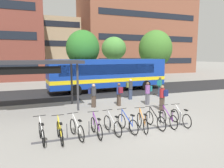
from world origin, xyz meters
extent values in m
plane|color=gray|center=(0.00, 0.00, 0.00)|extent=(200.00, 200.00, 0.00)
cube|color=#232326|center=(0.00, 10.77, 0.00)|extent=(80.00, 7.20, 0.01)
cube|color=#14389E|center=(1.70, 10.77, 1.85)|extent=(12.12, 3.18, 2.70)
cube|color=yellow|center=(1.70, 10.77, 1.20)|extent=(12.14, 3.20, 0.36)
cube|color=black|center=(7.14, 11.05, 2.98)|extent=(1.12, 2.34, 0.40)
cube|color=black|center=(7.67, 11.08, 2.12)|extent=(0.20, 2.19, 1.40)
cube|color=black|center=(1.34, 11.99, 2.25)|extent=(9.83, 0.58, 0.97)
cube|color=black|center=(1.47, 9.51, 2.25)|extent=(9.83, 0.58, 0.97)
cylinder|color=black|center=(5.36, 12.12, 0.50)|extent=(1.01, 0.35, 1.00)
cylinder|color=black|center=(5.48, 9.81, 0.50)|extent=(1.01, 0.35, 1.00)
cylinder|color=black|center=(-2.07, 11.72, 0.50)|extent=(1.01, 0.35, 1.00)
cylinder|color=black|center=(-1.95, 9.42, 0.50)|extent=(1.01, 0.35, 1.00)
cube|color=#47474C|center=(-1.94, -0.45, 0.03)|extent=(7.61, 0.34, 0.06)
cylinder|color=#47474C|center=(-5.27, -0.33, 0.35)|extent=(0.04, 0.04, 0.70)
cylinder|color=#47474C|center=(-4.32, -0.37, 0.35)|extent=(0.04, 0.04, 0.70)
cylinder|color=#47474C|center=(-3.37, -0.40, 0.35)|extent=(0.04, 0.04, 0.70)
cylinder|color=#47474C|center=(-2.42, -0.43, 0.35)|extent=(0.04, 0.04, 0.70)
cylinder|color=#47474C|center=(-1.47, -0.46, 0.35)|extent=(0.04, 0.04, 0.70)
cylinder|color=#47474C|center=(-0.52, -0.50, 0.35)|extent=(0.04, 0.04, 0.70)
cylinder|color=#47474C|center=(0.43, -0.53, 0.35)|extent=(0.04, 0.04, 0.70)
cylinder|color=#47474C|center=(1.39, -0.56, 0.35)|extent=(0.04, 0.04, 0.70)
torus|color=black|center=(-5.36, 0.27, 0.35)|extent=(0.10, 0.71, 0.70)
torus|color=black|center=(-5.29, -0.74, 0.35)|extent=(0.10, 0.71, 0.70)
cube|color=silver|center=(-5.33, -0.22, 0.67)|extent=(0.10, 0.92, 0.58)
cylinder|color=silver|center=(-5.30, -0.64, 0.62)|extent=(0.03, 0.03, 0.55)
cube|color=black|center=(-5.30, -0.64, 0.88)|extent=(0.12, 0.23, 0.05)
cylinder|color=silver|center=(-5.36, 0.25, 0.67)|extent=(0.03, 0.03, 0.65)
cylinder|color=black|center=(-5.36, 0.25, 0.98)|extent=(0.52, 0.07, 0.03)
torus|color=black|center=(-4.62, 0.11, 0.35)|extent=(0.05, 0.70, 0.70)
torus|color=black|center=(-4.61, -0.91, 0.35)|extent=(0.05, 0.70, 0.70)
cube|color=yellow|center=(-4.62, -0.38, 0.67)|extent=(0.04, 0.92, 0.58)
cylinder|color=yellow|center=(-4.61, -0.81, 0.62)|extent=(0.03, 0.03, 0.55)
cube|color=black|center=(-4.61, -0.81, 0.88)|extent=(0.10, 0.22, 0.05)
cylinder|color=yellow|center=(-4.62, 0.09, 0.67)|extent=(0.03, 0.03, 0.65)
cylinder|color=black|center=(-4.62, 0.09, 0.98)|extent=(0.52, 0.03, 0.03)
torus|color=black|center=(-3.97, 0.20, 0.35)|extent=(0.15, 0.70, 0.70)
torus|color=black|center=(-3.82, -0.81, 0.35)|extent=(0.15, 0.70, 0.70)
cube|color=silver|center=(-3.90, -0.29, 0.67)|extent=(0.17, 0.91, 0.58)
cylinder|color=silver|center=(-3.83, -0.71, 0.62)|extent=(0.03, 0.03, 0.55)
cube|color=black|center=(-3.83, -0.71, 0.88)|extent=(0.13, 0.23, 0.05)
cylinder|color=silver|center=(-3.96, 0.18, 0.67)|extent=(0.04, 0.04, 0.65)
cylinder|color=black|center=(-3.96, 0.18, 0.98)|extent=(0.52, 0.10, 0.03)
torus|color=black|center=(-3.04, 0.11, 0.35)|extent=(0.05, 0.70, 0.70)
torus|color=black|center=(-3.04, -0.91, 0.35)|extent=(0.05, 0.70, 0.70)
cube|color=#702893|center=(-3.04, -0.38, 0.67)|extent=(0.04, 0.92, 0.58)
cylinder|color=#702893|center=(-3.04, -0.81, 0.62)|extent=(0.03, 0.03, 0.55)
cube|color=black|center=(-3.04, -0.81, 0.88)|extent=(0.10, 0.22, 0.05)
cylinder|color=#702893|center=(-3.04, 0.09, 0.67)|extent=(0.03, 0.03, 0.65)
cylinder|color=black|center=(-3.04, 0.09, 0.98)|extent=(0.52, 0.03, 0.03)
torus|color=black|center=(-2.33, 0.13, 0.35)|extent=(0.13, 0.70, 0.70)
torus|color=black|center=(-2.21, -0.88, 0.35)|extent=(0.13, 0.70, 0.70)
cube|color=#B7BABF|center=(-2.27, -0.35, 0.67)|extent=(0.14, 0.92, 0.58)
cylinder|color=#B7BABF|center=(-2.22, -0.78, 0.62)|extent=(0.03, 0.03, 0.55)
cube|color=black|center=(-2.22, -0.78, 0.88)|extent=(0.12, 0.23, 0.05)
cylinder|color=#B7BABF|center=(-2.32, 0.11, 0.67)|extent=(0.04, 0.04, 0.65)
cylinder|color=black|center=(-2.32, 0.11, 0.98)|extent=(0.52, 0.09, 0.03)
torus|color=black|center=(-1.60, 0.10, 0.35)|extent=(0.14, 0.70, 0.70)
torus|color=black|center=(-1.46, -0.91, 0.35)|extent=(0.14, 0.70, 0.70)
cube|color=#1E3DB2|center=(-1.53, -0.39, 0.67)|extent=(0.16, 0.92, 0.58)
cylinder|color=#1E3DB2|center=(-1.47, -0.82, 0.62)|extent=(0.03, 0.03, 0.55)
cube|color=black|center=(-1.47, -0.82, 0.88)|extent=(0.13, 0.23, 0.05)
cylinder|color=#1E3DB2|center=(-1.60, 0.08, 0.67)|extent=(0.04, 0.04, 0.65)
cylinder|color=black|center=(-1.60, 0.08, 0.98)|extent=(0.52, 0.10, 0.03)
torus|color=black|center=(-0.68, -0.02, 0.35)|extent=(0.19, 0.70, 0.70)
torus|color=black|center=(-0.90, -1.02, 0.35)|extent=(0.19, 0.70, 0.70)
cube|color=orange|center=(-0.79, -0.50, 0.67)|extent=(0.23, 0.91, 0.58)
cylinder|color=orange|center=(-0.88, -0.92, 0.62)|extent=(0.04, 0.04, 0.55)
cube|color=black|center=(-0.88, -0.92, 0.88)|extent=(0.14, 0.24, 0.05)
cylinder|color=orange|center=(-0.69, -0.04, 0.67)|extent=(0.04, 0.04, 0.65)
cylinder|color=black|center=(-0.69, -0.04, 0.98)|extent=(0.51, 0.14, 0.03)
torus|color=black|center=(-0.05, 0.07, 0.35)|extent=(0.07, 0.71, 0.70)
torus|color=black|center=(-0.01, -0.95, 0.35)|extent=(0.07, 0.71, 0.70)
cube|color=black|center=(-0.03, -0.42, 0.67)|extent=(0.06, 0.92, 0.58)
cylinder|color=black|center=(-0.02, -0.85, 0.62)|extent=(0.03, 0.03, 0.55)
cube|color=black|center=(-0.02, -0.85, 0.88)|extent=(0.11, 0.22, 0.05)
cylinder|color=black|center=(-0.05, 0.05, 0.67)|extent=(0.03, 0.03, 0.65)
cylinder|color=black|center=(-0.05, 0.05, 0.98)|extent=(0.52, 0.04, 0.03)
torus|color=black|center=(0.75, 0.04, 0.35)|extent=(0.11, 0.71, 0.70)
torus|color=black|center=(0.66, -0.98, 0.35)|extent=(0.11, 0.71, 0.70)
cube|color=#702893|center=(0.70, -0.45, 0.67)|extent=(0.11, 0.92, 0.58)
cylinder|color=#702893|center=(0.66, -0.88, 0.62)|extent=(0.03, 0.03, 0.55)
cube|color=black|center=(0.66, -0.88, 0.88)|extent=(0.12, 0.23, 0.05)
cylinder|color=#702893|center=(0.74, 0.02, 0.67)|extent=(0.03, 0.03, 0.65)
cylinder|color=black|center=(0.74, 0.02, 0.98)|extent=(0.52, 0.07, 0.03)
torus|color=black|center=(1.46, -0.04, 0.35)|extent=(0.09, 0.71, 0.70)
torus|color=black|center=(1.39, -1.06, 0.35)|extent=(0.09, 0.71, 0.70)
cube|color=silver|center=(1.42, -0.53, 0.67)|extent=(0.09, 0.92, 0.58)
cylinder|color=silver|center=(1.39, -0.96, 0.62)|extent=(0.03, 0.03, 0.55)
cube|color=black|center=(1.39, -0.96, 0.88)|extent=(0.11, 0.23, 0.05)
cylinder|color=silver|center=(1.46, -0.06, 0.67)|extent=(0.03, 0.03, 0.65)
cylinder|color=black|center=(1.46, -0.06, 0.98)|extent=(0.52, 0.06, 0.03)
cylinder|color=#38383D|center=(-2.86, 4.20, 1.52)|extent=(0.14, 0.14, 3.04)
cylinder|color=#38383D|center=(-2.88, 6.24, 1.52)|extent=(0.14, 0.14, 3.04)
cube|color=#28282D|center=(-5.78, 5.20, 3.14)|extent=(6.63, 2.87, 0.20)
cube|color=black|center=(-5.77, 4.04, 2.69)|extent=(3.72, 0.10, 0.44)
cube|color=#2D3851|center=(4.78, 6.25, 0.43)|extent=(0.33, 0.31, 0.86)
cylinder|color=#23664C|center=(4.78, 6.25, 1.18)|extent=(0.47, 0.47, 0.65)
sphere|color=brown|center=(4.78, 6.25, 1.62)|extent=(0.22, 0.22, 0.22)
cube|color=#197075|center=(4.57, 6.11, 1.22)|extent=(0.31, 0.33, 0.40)
cube|color=#47382D|center=(-1.68, 4.64, 0.41)|extent=(0.33, 0.32, 0.82)
cylinder|color=#333338|center=(-1.68, 4.64, 1.12)|extent=(0.48, 0.48, 0.59)
sphere|color=tan|center=(-1.68, 4.64, 1.52)|extent=(0.22, 0.22, 0.22)
cube|color=navy|center=(-1.88, 4.80, 1.15)|extent=(0.32, 0.33, 0.40)
cube|color=#565660|center=(2.17, 3.96, 0.42)|extent=(0.31, 0.27, 0.83)
cylinder|color=#7F4C93|center=(2.17, 3.96, 1.14)|extent=(0.43, 0.43, 0.61)
sphere|color=brown|center=(2.17, 3.96, 1.55)|extent=(0.22, 0.22, 0.22)
cube|color=#197075|center=(2.42, 4.05, 1.17)|extent=(0.26, 0.32, 0.40)
cube|color=#47382D|center=(2.21, 2.22, 0.43)|extent=(0.30, 0.32, 0.86)
cylinder|color=maroon|center=(2.21, 2.22, 1.15)|extent=(0.46, 0.46, 0.57)
sphere|color=#936B4C|center=(2.21, 2.22, 1.54)|extent=(0.22, 0.22, 0.22)
cube|color=navy|center=(2.33, 1.99, 1.17)|extent=(0.33, 0.29, 0.40)
cube|color=#2D3851|center=(1.85, 6.09, 0.44)|extent=(0.29, 0.24, 0.88)
cylinder|color=#333338|center=(1.85, 6.09, 1.17)|extent=(0.39, 0.39, 0.59)
sphere|color=beige|center=(1.85, 6.09, 1.57)|extent=(0.22, 0.22, 0.22)
cube|color=#56602D|center=(1.59, 6.13, 1.20)|extent=(0.22, 0.30, 0.40)
cube|color=#47382D|center=(0.11, 4.41, 0.42)|extent=(0.22, 0.28, 0.85)
cylinder|color=navy|center=(0.11, 4.41, 1.13)|extent=(0.37, 0.37, 0.57)
sphere|color=brown|center=(0.11, 4.41, 1.53)|extent=(0.22, 0.22, 0.22)
cube|color=maroon|center=(0.13, 4.15, 1.16)|extent=(0.29, 0.20, 0.40)
cylinder|color=brown|center=(11.66, 17.73, 1.14)|extent=(0.32, 0.32, 2.28)
ellipsoid|color=#427A2D|center=(11.66, 17.73, 4.59)|extent=(4.89, 4.89, 5.44)
cylinder|color=brown|center=(-0.07, 14.33, 1.35)|extent=(0.32, 0.32, 2.69)
ellipsoid|color=#2D7028|center=(-0.07, 14.33, 4.40)|extent=(3.74, 3.74, 4.02)
cylinder|color=brown|center=(5.54, 18.97, 1.60)|extent=(0.32, 0.32, 3.21)
ellipsoid|color=#4C8E3D|center=(5.54, 18.97, 4.60)|extent=(3.50, 3.50, 3.28)
cube|color=brown|center=(15.84, 31.95, 8.65)|extent=(23.37, 11.52, 17.29)
cube|color=black|center=(15.84, 26.15, 2.59)|extent=(20.57, 0.06, 1.10)
cube|color=black|center=(15.84, 26.15, 6.92)|extent=(20.57, 0.06, 1.10)
cube|color=black|center=(15.84, 26.15, 11.24)|extent=(20.57, 0.06, 1.10)
cube|color=tan|center=(-3.54, 39.07, 5.59)|extent=(16.89, 11.77, 11.18)
cube|color=black|center=(-3.54, 33.15, 2.24)|extent=(14.87, 0.06, 1.10)
cube|color=black|center=(-3.54, 33.15, 5.96)|extent=(14.87, 0.06, 1.10)
cube|color=black|center=(-3.54, 33.15, 9.69)|extent=(14.87, 0.06, 1.10)
camera|label=1|loc=(-5.59, -8.85, 3.51)|focal=33.24mm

